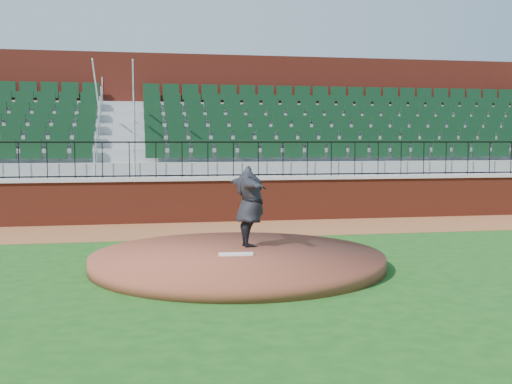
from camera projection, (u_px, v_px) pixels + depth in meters
ground at (271, 270)px, 11.46m from camera, size 90.00×90.00×0.00m
warning_track at (229, 229)px, 16.75m from camera, size 34.00×3.20×0.01m
field_wall at (221, 201)px, 18.27m from camera, size 34.00×0.35×1.20m
wall_cap at (221, 178)px, 18.22m from camera, size 34.00×0.45×0.10m
wall_railing at (221, 159)px, 18.17m from camera, size 34.00×0.05×1.00m
seating_stands at (210, 142)px, 20.80m from camera, size 34.00×5.10×4.60m
concourse_wall at (201, 130)px, 23.51m from camera, size 34.00×0.50×5.50m
pitchers_mound at (238, 260)px, 11.74m from camera, size 5.44×5.44×0.25m
pitching_rubber at (236, 254)px, 11.54m from camera, size 0.64×0.20×0.04m
pitcher at (250, 206)px, 12.43m from camera, size 0.77×2.02×1.60m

